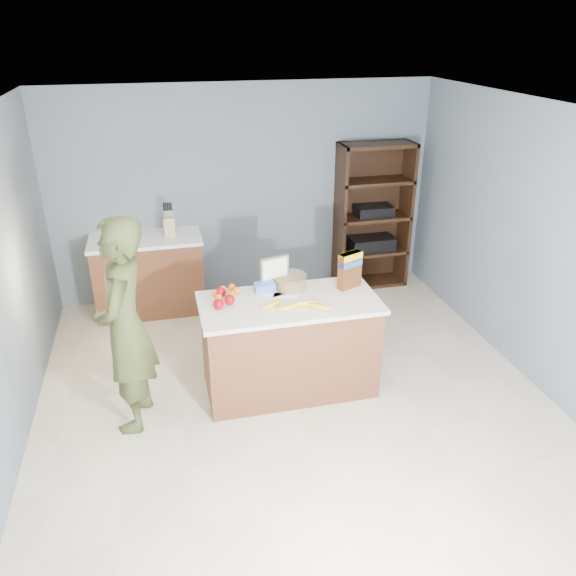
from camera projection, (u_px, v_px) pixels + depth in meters
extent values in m
cube|color=beige|center=(297.00, 406.00, 4.98)|extent=(4.50, 5.00, 0.02)
cube|color=slate|center=(245.00, 193.00, 6.63)|extent=(4.50, 0.02, 2.50)
cube|color=slate|center=(455.00, 529.00, 2.24)|extent=(4.50, 0.02, 2.50)
cube|color=slate|center=(547.00, 253.00, 4.91)|extent=(0.02, 5.00, 2.50)
cube|color=white|center=(300.00, 115.00, 3.90)|extent=(4.50, 5.00, 0.02)
cube|color=brown|center=(289.00, 347.00, 5.05)|extent=(1.50, 0.70, 0.86)
cube|color=silver|center=(289.00, 303.00, 4.86)|extent=(1.56, 0.76, 0.04)
cube|color=black|center=(289.00, 382.00, 5.22)|extent=(1.46, 0.66, 0.10)
cube|color=brown|center=(149.00, 276.00, 6.47)|extent=(1.20, 0.60, 0.86)
cube|color=white|center=(145.00, 239.00, 6.27)|extent=(1.24, 0.62, 0.04)
cube|color=black|center=(368.00, 212.00, 7.09)|extent=(0.90, 0.04, 1.80)
cube|color=black|center=(340.00, 219.00, 6.84)|extent=(0.04, 0.40, 1.80)
cube|color=black|center=(405.00, 214.00, 7.02)|extent=(0.04, 0.40, 1.80)
cube|color=black|center=(368.00, 281.00, 7.31)|extent=(0.90, 0.40, 0.04)
cube|color=black|center=(370.00, 251.00, 7.13)|extent=(0.90, 0.40, 0.04)
cube|color=black|center=(373.00, 217.00, 6.93)|extent=(0.90, 0.40, 0.04)
cube|color=black|center=(375.00, 181.00, 6.74)|extent=(0.90, 0.40, 0.04)
cube|color=black|center=(378.00, 145.00, 6.55)|extent=(0.90, 0.40, 0.04)
cube|color=black|center=(371.00, 243.00, 7.08)|extent=(0.55, 0.32, 0.16)
cube|color=black|center=(373.00, 211.00, 6.90)|extent=(0.45, 0.30, 0.12)
imported|color=#3A4320|center=(125.00, 327.00, 4.43)|extent=(0.55, 0.73, 1.81)
cube|color=tan|center=(169.00, 227.00, 6.26)|extent=(0.12, 0.10, 0.22)
cylinder|color=black|center=(164.00, 214.00, 6.19)|extent=(0.02, 0.02, 0.09)
cylinder|color=black|center=(166.00, 214.00, 6.19)|extent=(0.02, 0.02, 0.09)
cylinder|color=black|center=(168.00, 214.00, 6.20)|extent=(0.02, 0.02, 0.09)
cylinder|color=black|center=(170.00, 213.00, 6.20)|extent=(0.02, 0.02, 0.09)
cylinder|color=black|center=(172.00, 213.00, 6.20)|extent=(0.02, 0.02, 0.09)
cube|color=white|center=(274.00, 294.00, 4.97)|extent=(0.24, 0.17, 0.00)
cube|color=white|center=(286.00, 295.00, 4.95)|extent=(0.24, 0.18, 0.00)
ellipsoid|color=yellow|center=(272.00, 305.00, 4.73)|extent=(0.21, 0.15, 0.05)
ellipsoid|color=yellow|center=(290.00, 307.00, 4.69)|extent=(0.22, 0.11, 0.05)
ellipsoid|color=yellow|center=(306.00, 303.00, 4.75)|extent=(0.22, 0.07, 0.05)
ellipsoid|color=yellow|center=(320.00, 307.00, 4.69)|extent=(0.20, 0.16, 0.05)
sphere|color=#97040D|center=(220.00, 292.00, 4.90)|extent=(0.09, 0.09, 0.09)
sphere|color=#97040D|center=(230.00, 300.00, 4.76)|extent=(0.09, 0.09, 0.09)
sphere|color=#97040D|center=(219.00, 304.00, 4.69)|extent=(0.09, 0.09, 0.09)
sphere|color=orange|center=(219.00, 298.00, 4.83)|extent=(0.07, 0.07, 0.07)
sphere|color=orange|center=(223.00, 289.00, 4.98)|extent=(0.07, 0.07, 0.07)
sphere|color=orange|center=(231.00, 294.00, 4.90)|extent=(0.07, 0.07, 0.07)
sphere|color=orange|center=(236.00, 290.00, 4.96)|extent=(0.07, 0.07, 0.07)
sphere|color=orange|center=(216.00, 294.00, 4.90)|extent=(0.07, 0.07, 0.07)
sphere|color=orange|center=(230.00, 295.00, 4.87)|extent=(0.07, 0.07, 0.07)
sphere|color=orange|center=(232.00, 287.00, 5.02)|extent=(0.07, 0.07, 0.07)
cube|color=blue|center=(265.00, 287.00, 5.00)|extent=(0.18, 0.12, 0.08)
cylinder|color=#267219|center=(290.00, 284.00, 5.06)|extent=(0.27, 0.27, 0.09)
cylinder|color=white|center=(290.00, 281.00, 5.06)|extent=(0.30, 0.30, 0.13)
cylinder|color=silver|center=(274.00, 285.00, 5.13)|extent=(0.12, 0.12, 0.01)
cylinder|color=silver|center=(274.00, 282.00, 5.12)|extent=(0.02, 0.02, 0.05)
cube|color=silver|center=(274.00, 268.00, 5.06)|extent=(0.28, 0.11, 0.22)
cube|color=yellow|center=(275.00, 269.00, 5.04)|extent=(0.23, 0.06, 0.18)
cube|color=#592B14|center=(350.00, 270.00, 5.03)|extent=(0.24, 0.16, 0.34)
cube|color=yellow|center=(350.00, 256.00, 4.97)|extent=(0.24, 0.17, 0.06)
cube|color=blue|center=(350.00, 263.00, 5.00)|extent=(0.24, 0.17, 0.05)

